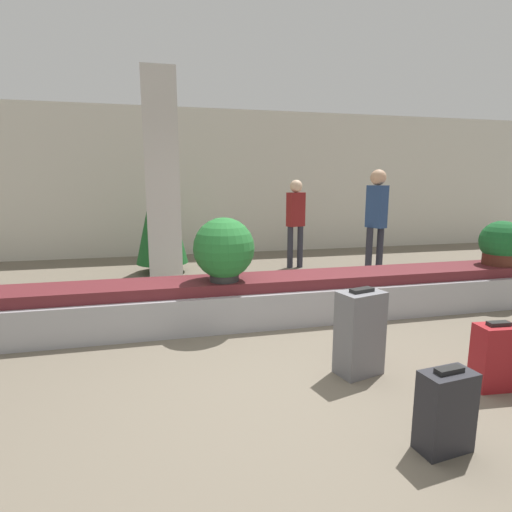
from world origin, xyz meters
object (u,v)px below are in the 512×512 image
Objects in this scene: potted_plant_0 at (501,244)px; traveler_1 at (296,216)px; suitcase_3 at (495,357)px; suitcase_0 at (360,333)px; suitcase_2 at (445,411)px; decorated_tree at (160,209)px; traveler_0 at (376,213)px; potted_plant_1 at (224,250)px; pillar at (163,183)px.

traveler_1 is at bearing 124.57° from potted_plant_0.
suitcase_3 is 0.94× the size of potted_plant_0.
potted_plant_0 is (1.87, 1.92, 0.55)m from suitcase_3.
suitcase_2 is at bearing -103.16° from suitcase_0.
potted_plant_0 is 5.31m from decorated_tree.
potted_plant_0 is (2.79, 1.44, 0.45)m from suitcase_0.
suitcase_0 is 0.41× the size of traveler_0.
potted_plant_1 is at bearing 100.74° from traveler_0.
potted_plant_1 is (0.62, -1.86, -0.72)m from pillar.
potted_plant_1 is at bearing -77.28° from decorated_tree.
suitcase_0 is 4.37m from traveler_1.
potted_plant_1 is 3.08m from decorated_tree.
suitcase_0 is at bearing 128.77° from traveler_0.
pillar is 5.42× the size of potted_plant_0.
traveler_0 is (0.94, 3.54, 0.84)m from suitcase_3.
suitcase_3 is at bearing -45.39° from potted_plant_1.
pillar is 4.78m from potted_plant_0.
potted_plant_1 is at bearing 104.87° from suitcase_2.
traveler_1 reaches higher than potted_plant_1.
traveler_1 is at bearing 20.35° from traveler_0.
potted_plant_0 reaches higher than suitcase_0.
potted_plant_0 is at bearing 12.56° from suitcase_0.
suitcase_3 is at bearing -62.56° from decorated_tree.
potted_plant_1 reaches higher than suitcase_0.
traveler_1 is at bearing 95.49° from suitcase_3.
pillar reaches higher than suitcase_3.
potted_plant_1 is at bearing -179.33° from potted_plant_0.
suitcase_2 is 2.69m from potted_plant_1.
pillar is at bearing 66.72° from traveler_0.
potted_plant_0 reaches higher than suitcase_2.
suitcase_3 is 2.74m from potted_plant_0.
pillar reaches higher than potted_plant_0.
decorated_tree reaches higher than suitcase_2.
suitcase_2 is 0.32× the size of traveler_1.
traveler_0 reaches higher than suitcase_3.
pillar is 4.50× the size of potted_plant_1.
potted_plant_1 reaches higher than suitcase_3.
pillar reaches higher than suitcase_0.
traveler_0 is (1.86, 3.06, 0.74)m from suitcase_0.
potted_plant_1 is (-0.97, 2.44, 0.63)m from suitcase_2.
suitcase_0 is 1.40× the size of suitcase_2.
pillar is at bearing -87.30° from decorated_tree.
traveler_0 is at bearing -68.57° from traveler_1.
suitcase_3 is 0.78× the size of potted_plant_1.
potted_plant_0 is 0.83× the size of potted_plant_1.
pillar is 4.77m from suitcase_2.
traveler_0 reaches higher than suitcase_0.
suitcase_2 is 4.56m from traveler_0.
potted_plant_0 is at bearing -74.25° from traveler_1.
traveler_1 is (2.42, 0.98, -0.61)m from pillar.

